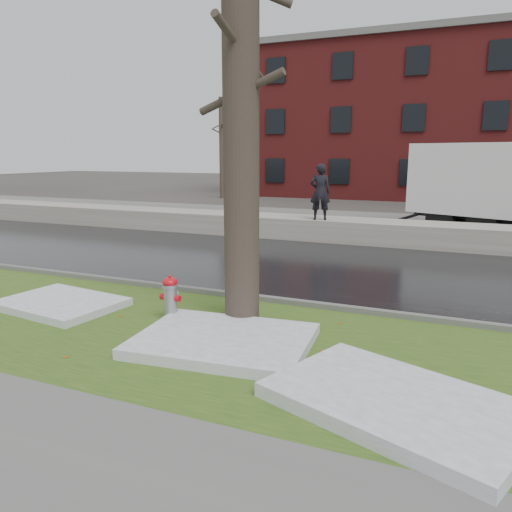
% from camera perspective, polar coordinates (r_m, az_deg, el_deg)
% --- Properties ---
extents(ground, '(120.00, 120.00, 0.00)m').
position_cam_1_polar(ground, '(9.02, 0.34, -7.29)').
color(ground, '#47423D').
rests_on(ground, ground).
extents(verge, '(60.00, 4.50, 0.04)m').
position_cam_1_polar(verge, '(7.95, -3.25, -9.82)').
color(verge, '#2D4D19').
rests_on(verge, ground).
extents(sidewalk, '(60.00, 3.00, 0.05)m').
position_cam_1_polar(sidewalk, '(5.26, -23.48, -22.88)').
color(sidewalk, slate).
rests_on(sidewalk, ground).
extents(road, '(60.00, 7.00, 0.03)m').
position_cam_1_polar(road, '(13.12, 8.05, -1.29)').
color(road, black).
rests_on(road, ground).
extents(parking_lot, '(60.00, 9.00, 0.03)m').
position_cam_1_polar(parking_lot, '(21.32, 14.17, 3.44)').
color(parking_lot, slate).
rests_on(parking_lot, ground).
extents(curb, '(60.00, 0.15, 0.14)m').
position_cam_1_polar(curb, '(9.88, 2.61, -5.17)').
color(curb, slate).
rests_on(curb, ground).
extents(snowbank, '(60.00, 1.60, 0.75)m').
position_cam_1_polar(snowbank, '(17.08, 11.85, 2.80)').
color(snowbank, '#AEAA9F').
rests_on(snowbank, ground).
extents(brick_building, '(26.00, 12.00, 10.00)m').
position_cam_1_polar(brick_building, '(37.93, 21.99, 13.95)').
color(brick_building, maroon).
rests_on(brick_building, ground).
extents(bg_tree_left, '(1.40, 1.62, 6.50)m').
position_cam_1_polar(bg_tree_left, '(33.56, -3.92, 12.30)').
color(bg_tree_left, '#504439').
rests_on(bg_tree_left, ground).
extents(bg_tree_center, '(1.40, 1.62, 6.50)m').
position_cam_1_polar(bg_tree_center, '(35.12, 8.13, 12.19)').
color(bg_tree_center, '#504439').
rests_on(bg_tree_center, ground).
extents(fire_hydrant, '(0.39, 0.33, 0.81)m').
position_cam_1_polar(fire_hydrant, '(8.86, -9.74, -4.60)').
color(fire_hydrant, '#909498').
rests_on(fire_hydrant, verge).
extents(tree, '(1.55, 1.85, 7.47)m').
position_cam_1_polar(tree, '(8.38, -1.74, 17.64)').
color(tree, '#504439').
rests_on(tree, verge).
extents(worker, '(0.78, 0.62, 1.85)m').
position_cam_1_polar(worker, '(16.78, 7.34, 7.27)').
color(worker, black).
rests_on(worker, snowbank).
extents(snow_patch_near, '(2.78, 2.25, 0.16)m').
position_cam_1_polar(snow_patch_near, '(7.75, -3.72, -9.61)').
color(snow_patch_near, white).
rests_on(snow_patch_near, verge).
extents(snow_patch_far, '(2.38, 1.85, 0.14)m').
position_cam_1_polar(snow_patch_far, '(10.29, -21.41, -5.07)').
color(snow_patch_far, white).
rests_on(snow_patch_far, verge).
extents(snow_patch_side, '(3.26, 2.68, 0.18)m').
position_cam_1_polar(snow_patch_side, '(6.16, 15.80, -15.84)').
color(snow_patch_side, white).
rests_on(snow_patch_side, verge).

